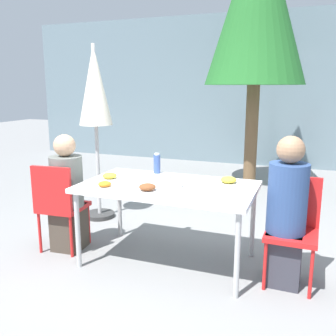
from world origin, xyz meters
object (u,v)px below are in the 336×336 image
object	(u,v)px
chair_right	(293,222)
drinking_cup	(168,178)
closed_umbrella	(95,92)
chair_left	(59,201)
salad_bowl	(173,184)
tree_behind_left	(258,0)
person_left	(67,196)
person_right	(286,215)
bottle	(157,164)

from	to	relation	value
chair_right	drinking_cup	xyz separation A→B (m)	(-1.09, 0.02, 0.26)
closed_umbrella	chair_left	bearing A→B (deg)	-80.57
salad_bowl	tree_behind_left	xyz separation A→B (m)	(0.19, 3.07, 2.07)
person_left	person_right	size ratio (longest dim) A/B	0.94
chair_right	person_right	distance (m)	0.12
person_left	chair_left	bearing A→B (deg)	-121.92
person_right	bottle	distance (m)	1.36
person_right	drinking_cup	world-z (taller)	person_right
chair_left	chair_right	bearing A→B (deg)	1.24
closed_umbrella	tree_behind_left	world-z (taller)	tree_behind_left
person_left	drinking_cup	world-z (taller)	person_left
closed_umbrella	salad_bowl	distance (m)	1.73
person_right	tree_behind_left	size ratio (longest dim) A/B	0.30
bottle	closed_umbrella	bearing A→B (deg)	155.15
person_left	salad_bowl	size ratio (longest dim) A/B	7.03
person_left	bottle	distance (m)	0.92
person_left	closed_umbrella	size ratio (longest dim) A/B	0.55
chair_right	person_right	bearing A→B (deg)	58.08
tree_behind_left	bottle	bearing A→B (deg)	-101.31
chair_left	closed_umbrella	size ratio (longest dim) A/B	0.42
drinking_cup	tree_behind_left	bearing A→B (deg)	84.28
salad_bowl	tree_behind_left	world-z (taller)	tree_behind_left
bottle	chair_left	bearing A→B (deg)	-145.40
person_left	closed_umbrella	world-z (taller)	closed_umbrella
bottle	drinking_cup	size ratio (longest dim) A/B	2.51
person_left	tree_behind_left	bearing A→B (deg)	62.88
chair_right	bottle	world-z (taller)	bottle
chair_right	drinking_cup	bearing A→B (deg)	0.40
chair_left	tree_behind_left	size ratio (longest dim) A/B	0.21
person_right	bottle	size ratio (longest dim) A/B	5.97
chair_left	drinking_cup	xyz separation A→B (m)	(1.02, 0.24, 0.26)
drinking_cup	salad_bowl	bearing A→B (deg)	-52.89
person_left	bottle	size ratio (longest dim) A/B	5.61
chair_right	person_right	world-z (taller)	person_right
person_left	tree_behind_left	xyz separation A→B (m)	(1.27, 3.09, 2.28)
tree_behind_left	person_left	bearing A→B (deg)	-112.40
drinking_cup	tree_behind_left	world-z (taller)	tree_behind_left
bottle	salad_bowl	world-z (taller)	bottle
person_left	chair_right	bearing A→B (deg)	-0.94
salad_bowl	person_right	bearing A→B (deg)	2.09
closed_umbrella	bottle	world-z (taller)	closed_umbrella
person_right	drinking_cup	distance (m)	1.06
chair_left	salad_bowl	distance (m)	1.16
chair_left	person_right	distance (m)	2.07
chair_left	drinking_cup	size ratio (longest dim) A/B	10.67
person_right	drinking_cup	xyz separation A→B (m)	(-1.04, 0.10, 0.19)
salad_bowl	person_left	bearing A→B (deg)	-178.74
chair_right	chair_left	bearing A→B (deg)	7.41
bottle	drinking_cup	world-z (taller)	bottle
person_right	closed_umbrella	bearing A→B (deg)	-19.34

